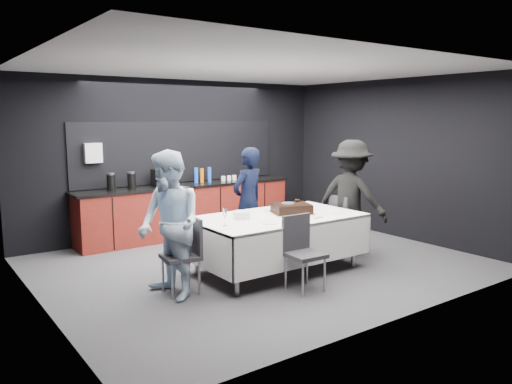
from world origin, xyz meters
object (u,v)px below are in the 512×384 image
at_px(cake_assembly, 291,208).
at_px(chair_left, 187,249).
at_px(person_right, 351,198).
at_px(champagne_flute, 225,213).
at_px(party_table, 277,226).
at_px(person_center, 248,201).
at_px(chair_right, 344,220).
at_px(person_left, 170,225).
at_px(chair_near, 301,247).
at_px(plate_stack, 242,215).

xyz_separation_m(cake_assembly, chair_left, (-1.71, -0.07, -0.31)).
xyz_separation_m(chair_left, person_right, (2.90, 0.05, 0.36)).
xyz_separation_m(cake_assembly, champagne_flute, (-1.21, -0.15, 0.09)).
bearing_deg(chair_left, party_table, 1.63).
bearing_deg(cake_assembly, person_center, 95.12).
xyz_separation_m(chair_right, person_left, (-3.08, -0.21, 0.34)).
height_order(champagne_flute, chair_near, champagne_flute).
bearing_deg(chair_near, chair_left, 149.08).
xyz_separation_m(chair_near, person_left, (-1.46, 0.67, 0.34)).
relative_size(party_table, chair_right, 2.51).
bearing_deg(person_left, chair_near, 61.08).
bearing_deg(champagne_flute, chair_near, -41.79).
distance_m(party_table, chair_left, 1.43).
distance_m(chair_near, person_center, 1.82).
bearing_deg(chair_near, cake_assembly, 57.86).
bearing_deg(chair_near, plate_stack, 108.03).
distance_m(chair_left, person_center, 1.94).
height_order(person_center, person_right, person_right).
relative_size(party_table, plate_stack, 10.02).
bearing_deg(person_left, chair_right, 89.49).
distance_m(chair_right, chair_near, 1.85).
height_order(plate_stack, chair_left, chair_left).
xyz_separation_m(cake_assembly, person_left, (-1.95, -0.13, 0.03)).
height_order(plate_stack, person_center, person_center).
relative_size(chair_right, person_right, 0.52).
bearing_deg(plate_stack, chair_right, -0.46).
distance_m(party_table, person_left, 1.69).
bearing_deg(plate_stack, person_center, 50.79).
relative_size(champagne_flute, chair_right, 0.24).
distance_m(person_left, person_right, 3.14).
height_order(chair_left, chair_right, same).
bearing_deg(plate_stack, chair_left, -169.97).
xyz_separation_m(cake_assembly, chair_near, (-0.50, -0.79, -0.31)).
bearing_deg(person_right, person_center, 35.53).
relative_size(champagne_flute, person_right, 0.13).
xyz_separation_m(plate_stack, person_left, (-1.17, -0.22, 0.05)).
relative_size(chair_near, person_center, 0.55).
bearing_deg(champagne_flute, chair_left, 169.95).
height_order(champagne_flute, person_right, person_right).
bearing_deg(person_left, plate_stack, 96.47).
height_order(party_table, person_center, person_center).
relative_size(person_left, person_right, 0.98).
height_order(cake_assembly, chair_near, cake_assembly).
height_order(cake_assembly, person_right, person_right).
height_order(plate_stack, person_right, person_right).
distance_m(party_table, champagne_flute, 0.99).
bearing_deg(chair_right, person_center, 144.32).
bearing_deg(person_center, champagne_flute, 31.15).
height_order(plate_stack, champagne_flute, champagne_flute).
bearing_deg(chair_left, cake_assembly, 2.21).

